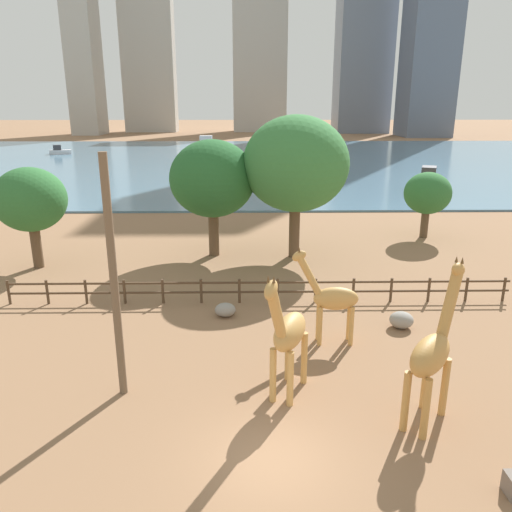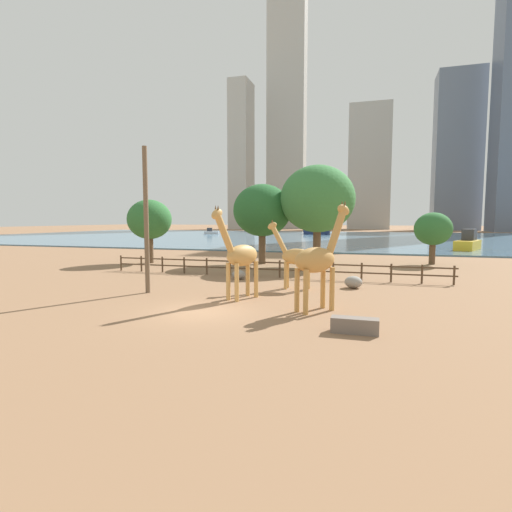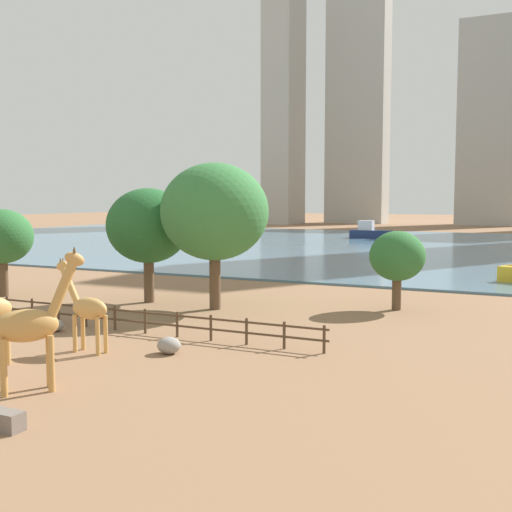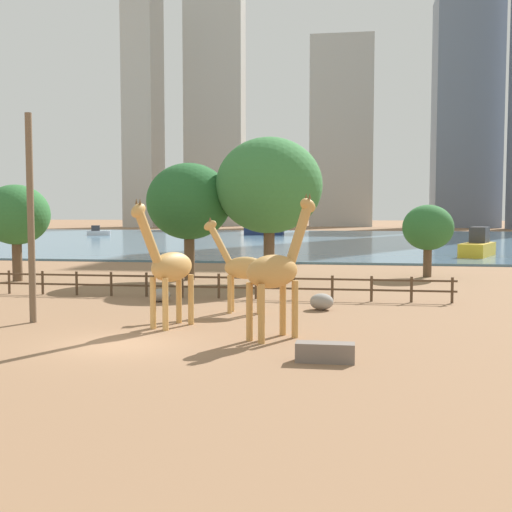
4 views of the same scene
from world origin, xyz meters
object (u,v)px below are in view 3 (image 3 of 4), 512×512
Objects in this scene: tree_left_large at (2,237)px; tree_left_small at (148,226)px; giraffe_young at (31,325)px; boat_tug at (209,233)px; boulder_by_pole at (169,345)px; boat_ferry at (370,232)px; boulder_near_fence at (54,325)px; tree_right_tall at (215,212)px; tree_center_broad at (397,257)px; giraffe_tall at (87,308)px.

tree_left_small is at bearing 12.56° from tree_left_large.
giraffe_young is 95.41m from boat_tug.
boat_ferry reaches higher than boulder_by_pole.
tree_right_tall reaches higher than boulder_near_fence.
boulder_near_fence is at bearing -113.45° from tree_right_tall.
giraffe_young reaches higher than boulder_by_pole.
tree_center_broad is 0.54× the size of tree_right_tall.
tree_left_small is (-1.17, 10.22, 4.86)m from boulder_near_fence.
boat_tug is (-50.21, 62.42, -2.60)m from tree_center_broad.
boat_tug is at bearing 67.05° from giraffe_young.
tree_left_small is 1.82× the size of boat_tug.
tree_left_large is at bearing -90.62° from boat_tug.
tree_left_small is (-15.91, -4.38, 1.79)m from tree_center_broad.
boulder_near_fence is (-6.96, 8.42, -2.14)m from giraffe_young.
boulder_by_pole is at bearing -80.12° from boat_tug.
tree_left_large is 75.80m from boat_ferry.
giraffe_young is 92.76m from boat_ferry.
giraffe_young is 0.75× the size of boat_ferry.
tree_left_small is at bearing -64.95° from giraffe_tall.
tree_right_tall reaches higher than tree_center_broad.
tree_left_large reaches higher than boat_tug.
giraffe_tall is 4.27× the size of boulder_near_fence.
boulder_by_pole is at bearing -24.34° from tree_left_large.
tree_left_small is (10.97, 2.44, 0.89)m from tree_left_large.
tree_left_small is 75.21m from boat_tug.
boat_ferry is at bearing 98.48° from tree_right_tall.
giraffe_tall is at bearing -32.21° from tree_left_large.
giraffe_young is at bearing -108.67° from tree_center_broad.
tree_left_large is at bearing -31.36° from giraffe_tall.
giraffe_tall is 0.56× the size of tree_left_small.
boulder_near_fence is at bearing -83.45° from tree_left_small.
giraffe_tall is at bearing -31.10° from boulder_near_fence.
giraffe_tall is 13.29m from tree_right_tall.
tree_left_small is (-8.13, 18.64, 2.73)m from giraffe_young.
tree_left_small is at bearing 96.55° from boulder_near_fence.
tree_left_small is at bearing -82.06° from boat_tug.
tree_left_large reaches higher than boulder_by_pole.
boulder_near_fence is at bearing -84.51° from boat_tug.
tree_left_large is 16.62m from tree_right_tall.
tree_center_broad is 72.02m from boat_ferry.
boat_ferry is at bearing 94.61° from boulder_near_fence.
tree_center_broad reaches higher than boat_tug.
tree_left_large is (-19.10, 16.20, 1.84)m from giraffe_young.
boat_tug is at bearing 108.62° from tree_left_large.
boat_tug is at bearing 120.57° from tree_right_tall.
giraffe_young is at bearing -40.29° from tree_left_large.
giraffe_tall reaches higher than boulder_near_fence.
tree_left_large is at bearing 155.66° from boulder_by_pole.
giraffe_tall is 0.62× the size of boat_ferry.
tree_left_large is 1.48× the size of boat_tug.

